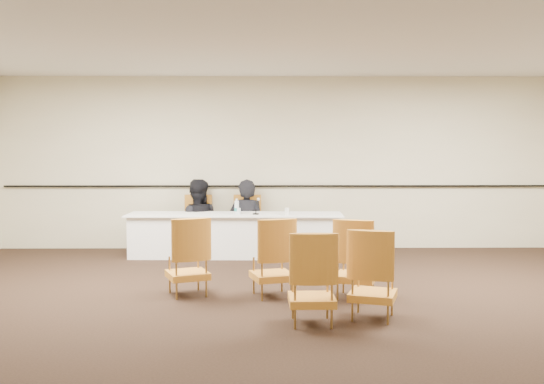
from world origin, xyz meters
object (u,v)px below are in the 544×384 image
Objects in this scene: panelist_main_chair at (247,223)px; aud_chair_front_mid at (272,257)px; panelist_second_chair at (197,223)px; coffee_cup at (287,211)px; water_bottle at (237,206)px; panel_table at (235,235)px; aud_chair_back_mid at (312,277)px; microphone at (256,206)px; aud_chair_front_right at (356,258)px; panelist_main at (247,230)px; aud_chair_front_left at (187,256)px; aud_chair_back_right at (373,273)px; drinking_glass at (239,211)px; panelist_second at (197,227)px.

panelist_main_chair is 1.00× the size of aud_chair_front_mid.
aud_chair_front_mid is at bearing -67.05° from panelist_second_chair.
water_bottle is at bearing 167.87° from coffee_cup.
coffee_cup is (0.84, -0.19, 0.41)m from panel_table.
panelist_main_chair is 4.39m from aud_chair_back_mid.
panelist_second_chair is 3.57× the size of microphone.
water_bottle is 3.14m from aud_chair_front_right.
panel_table is 0.88m from panelist_second_chair.
aud_chair_front_left is (-0.62, -3.11, 0.12)m from panelist_main.
aud_chair_back_mid is at bearing -76.16° from water_bottle.
aud_chair_back_mid is at bearing -74.25° from panel_table.
aud_chair_back_right is at bearing -77.31° from coffee_cup.
aud_chair_front_left is at bearing -101.26° from drinking_glass.
panelist_main_chair is 1.01m from coffee_cup.
water_bottle is 0.26× the size of aud_chair_front_left.
microphone is at bearing -12.25° from drinking_glass.
coffee_cup is 2.50m from aud_chair_front_mid.
aud_chair_front_right is (0.99, -0.08, 0.00)m from aud_chair_front_mid.
panelist_main is 0.87m from panelist_second_chair.
panelist_main is 1.84× the size of aud_chair_back_right.
panelist_main_chair is at bearing 176.41° from panelist_second.
drinking_glass is at bearing 137.27° from aud_chair_front_right.
aud_chair_front_left is at bearing -84.12° from panelist_second_chair.
panelist_second reaches higher than aud_chair_front_right.
panel_table is at bearing 160.52° from water_bottle.
aud_chair_front_left is 2.30m from aud_chair_back_right.
aud_chair_front_right is 1.22m from aud_chair_back_mid.
panel_table is 3.67× the size of aud_chair_back_right.
drinking_glass is 2.68m from aud_chair_front_mid.
panel_table is at bearing 85.87° from aud_chair_front_mid.
water_bottle is (-0.15, -0.54, 0.35)m from panelist_main_chair.
aud_chair_front_right is (1.39, -3.26, 0.00)m from panelist_main_chair.
panelist_main_chair is 8.29× the size of coffee_cup.
aud_chair_front_mid is at bearing -166.25° from aud_chair_front_right.
panelist_main_chair reaches higher than panel_table.
aud_chair_front_right is at bearing -20.84° from aud_chair_front_mid.
panelist_second is 1.74× the size of panelist_second_chair.
panelist_main is at bearing 80.77° from aud_chair_front_mid.
aud_chair_front_mid is at bearing -68.21° from microphone.
panelist_main_chair reaches higher than drinking_glass.
microphone reaches higher than aud_chair_back_mid.
aud_chair_back_mid is (1.64, -4.34, 0.07)m from panelist_second.
panelist_main_chair and aud_chair_front_left have the same top height.
panelist_second_chair is 3.83× the size of water_bottle.
aud_chair_front_left is (0.24, -3.13, 0.07)m from panelist_second.
water_bottle is at bearing -36.65° from panelist_second_chair.
microphone is at bearing -73.52° from panelist_main_chair.
drinking_glass is (0.75, -0.59, 0.27)m from panelist_second_chair.
aud_chair_back_mid is 1.00× the size of aud_chair_back_right.
panelist_main is 1.84× the size of aud_chair_front_left.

